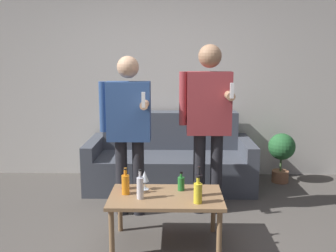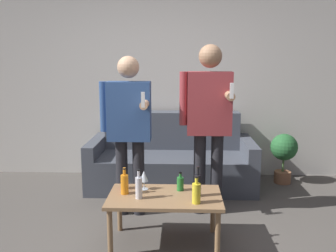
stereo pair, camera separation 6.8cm
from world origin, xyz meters
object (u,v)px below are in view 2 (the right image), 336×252
Objects in this scene: bottle_orange at (139,187)px; person_standing_left at (129,124)px; couch at (172,160)px; coffee_table at (165,201)px; person_standing_right at (209,116)px.

person_standing_left is at bearing 104.05° from bottle_orange.
couch is at bearing 81.95° from bottle_orange.
person_standing_left is (-0.40, -0.92, 0.63)m from couch.
person_standing_right is at bearing 59.02° from coffee_table.
bottle_orange is (-0.21, -0.08, 0.15)m from coffee_table.
person_standing_right is (0.62, 0.76, 0.48)m from bottle_orange.
person_standing_right reaches higher than coffee_table.
person_standing_left is 0.94× the size of person_standing_right.
bottle_orange is (-0.23, -1.62, 0.22)m from couch.
couch reaches higher than bottle_orange.
coffee_table is 0.60× the size of person_standing_left.
bottle_orange is at bearing -98.05° from couch.
couch is 2.10× the size of coffee_table.
bottle_orange is 0.16× the size of person_standing_left.
person_standing_right is at bearing -65.51° from couch.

